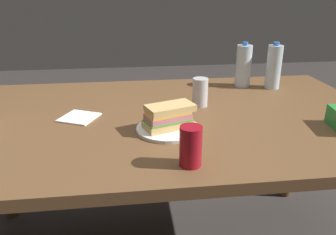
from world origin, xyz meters
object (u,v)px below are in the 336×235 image
at_px(water_bottle_tall, 243,66).
at_px(paper_plate, 168,129).
at_px(soda_can_red, 191,146).
at_px(soda_can_silver, 200,92).
at_px(sandwich, 169,116).
at_px(water_bottle_spare, 274,67).
at_px(dining_table, 162,133).

bearing_deg(water_bottle_tall, paper_plate, -131.29).
height_order(soda_can_red, soda_can_silver, same).
distance_m(soda_can_red, water_bottle_tall, 0.87).
bearing_deg(sandwich, soda_can_silver, 55.35).
distance_m(water_bottle_spare, soda_can_silver, 0.47).
xyz_separation_m(sandwich, soda_can_red, (0.03, -0.26, 0.01)).
height_order(sandwich, soda_can_red, soda_can_red).
relative_size(sandwich, water_bottle_tall, 0.89).
distance_m(water_bottle_tall, soda_can_silver, 0.39).
bearing_deg(soda_can_silver, paper_plate, -124.79).
relative_size(dining_table, soda_can_red, 14.87).
distance_m(soda_can_red, water_bottle_spare, 0.90).
bearing_deg(soda_can_red, sandwich, 96.98).
bearing_deg(dining_table, water_bottle_tall, 38.18).
distance_m(dining_table, water_bottle_spare, 0.69).
xyz_separation_m(paper_plate, water_bottle_tall, (0.45, 0.51, 0.10)).
relative_size(paper_plate, water_bottle_spare, 1.00).
distance_m(sandwich, water_bottle_spare, 0.74).
xyz_separation_m(sandwich, water_bottle_tall, (0.44, 0.51, 0.05)).
xyz_separation_m(paper_plate, soda_can_silver, (0.17, 0.24, 0.06)).
relative_size(sandwich, water_bottle_spare, 0.87).
height_order(dining_table, water_bottle_spare, water_bottle_spare).
relative_size(dining_table, soda_can_silver, 14.87).
bearing_deg(soda_can_red, dining_table, 95.83).
distance_m(paper_plate, soda_can_silver, 0.30).
height_order(water_bottle_tall, soda_can_silver, water_bottle_tall).
bearing_deg(dining_table, soda_can_red, -84.17).
bearing_deg(soda_can_silver, water_bottle_spare, 27.50).
xyz_separation_m(soda_can_red, water_bottle_tall, (0.41, 0.76, 0.04)).
xyz_separation_m(water_bottle_tall, water_bottle_spare, (0.14, -0.05, 0.00)).
relative_size(water_bottle_tall, water_bottle_spare, 0.98).
bearing_deg(dining_table, paper_plate, -87.33).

